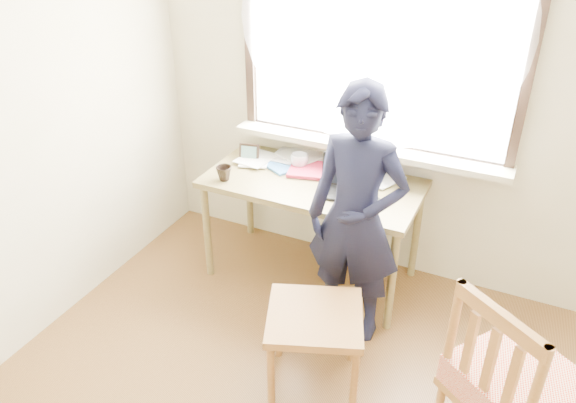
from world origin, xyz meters
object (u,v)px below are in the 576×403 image
at_px(side_chair, 512,386).
at_px(laptop, 344,183).
at_px(mug_white, 299,161).
at_px(desk, 313,191).
at_px(work_chair, 315,325).
at_px(mug_dark, 224,173).
at_px(person, 356,218).

bearing_deg(side_chair, laptop, 139.21).
bearing_deg(mug_white, desk, -42.32).
distance_m(laptop, side_chair, 1.55).
bearing_deg(laptop, side_chair, -40.79).
height_order(desk, work_chair, desk).
relative_size(desk, mug_dark, 13.63).
height_order(mug_white, mug_dark, same).
bearing_deg(laptop, person, -59.65).
bearing_deg(mug_white, mug_dark, -133.74).
relative_size(laptop, mug_white, 2.85).
bearing_deg(mug_dark, work_chair, -36.15).
distance_m(mug_white, person, 0.79).
xyz_separation_m(laptop, side_chair, (1.16, -1.00, -0.25)).
distance_m(mug_dark, person, 0.97).
height_order(side_chair, person, person).
xyz_separation_m(desk, person, (0.43, -0.38, 0.11)).
height_order(work_chair, person, person).
bearing_deg(side_chair, mug_white, 142.58).
xyz_separation_m(work_chair, side_chair, (0.97, -0.12, 0.13)).
distance_m(desk, work_chair, 1.03).
xyz_separation_m(mug_dark, side_chair, (1.91, -0.80, -0.25)).
distance_m(laptop, person, 0.40).
bearing_deg(mug_dark, desk, 23.63).
relative_size(work_chair, person, 0.40).
bearing_deg(person, side_chair, -33.03).
height_order(work_chair, side_chair, side_chair).
relative_size(mug_dark, side_chair, 0.10).
distance_m(laptop, mug_white, 0.43).
bearing_deg(side_chair, person, 145.59).
xyz_separation_m(laptop, work_chair, (0.18, -0.88, -0.38)).
height_order(mug_dark, work_chair, mug_dark).
bearing_deg(side_chair, work_chair, 173.15).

